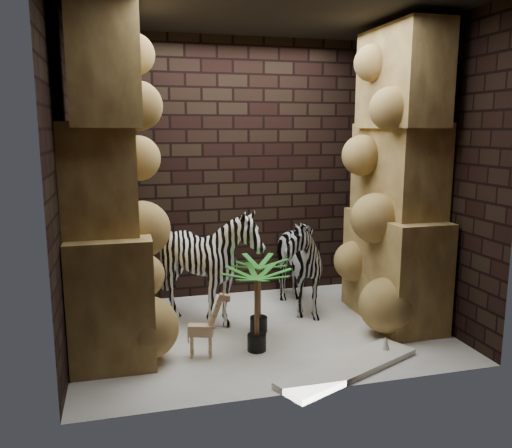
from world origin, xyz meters
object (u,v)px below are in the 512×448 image
object	(u,v)px
palm_back	(257,310)
surfboard	(349,368)
zebra_left	(208,271)
palm_front	(259,295)
giraffe_toy	(201,323)
zebra_right	(290,253)

from	to	relation	value
palm_back	surfboard	bearing A→B (deg)	-42.23
zebra_left	palm_front	distance (m)	0.58
palm_front	surfboard	bearing A→B (deg)	-63.19
giraffe_toy	surfboard	size ratio (longest dim) A/B	0.45
zebra_right	palm_front	world-z (taller)	zebra_right
palm_back	surfboard	xyz separation A→B (m)	(0.63, -0.58, -0.36)
zebra_left	palm_back	distance (m)	0.83
giraffe_toy	palm_back	xyz separation A→B (m)	(0.51, 0.01, 0.07)
zebra_left	giraffe_toy	bearing A→B (deg)	-98.54
palm_front	surfboard	distance (m)	1.17
zebra_left	zebra_right	bearing A→B (deg)	18.97
zebra_right	palm_back	bearing A→B (deg)	-126.28
zebra_right	zebra_left	size ratio (longest dim) A/B	1.04
palm_back	surfboard	size ratio (longest dim) A/B	0.55
zebra_right	zebra_left	xyz separation A→B (m)	(-0.93, -0.21, -0.08)
zebra_left	giraffe_toy	distance (m)	0.82
zebra_left	giraffe_toy	xyz separation A→B (m)	(-0.20, -0.75, -0.25)
zebra_right	giraffe_toy	xyz separation A→B (m)	(-1.13, -0.96, -0.33)
zebra_right	zebra_left	world-z (taller)	zebra_right
zebra_left	palm_back	size ratio (longest dim) A/B	1.61
palm_back	zebra_left	bearing A→B (deg)	112.33
zebra_right	surfboard	world-z (taller)	zebra_right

